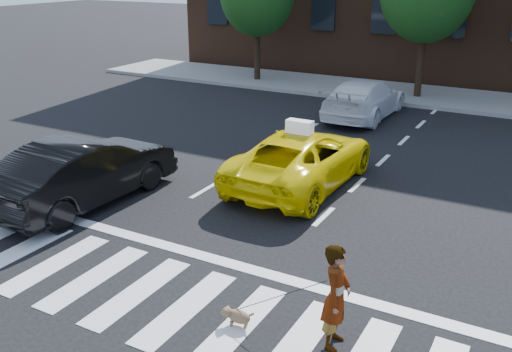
# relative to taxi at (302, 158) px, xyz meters

# --- Properties ---
(ground) EXTENTS (120.00, 120.00, 0.00)m
(ground) POSITION_rel_taxi_xyz_m (-0.32, -6.01, -0.70)
(ground) COLOR black
(ground) RESTS_ON ground
(crosswalk) EXTENTS (13.00, 2.40, 0.01)m
(crosswalk) POSITION_rel_taxi_xyz_m (-0.32, -6.01, -0.69)
(crosswalk) COLOR silver
(crosswalk) RESTS_ON ground
(stop_line) EXTENTS (12.00, 0.30, 0.01)m
(stop_line) POSITION_rel_taxi_xyz_m (-0.32, -4.41, -0.69)
(stop_line) COLOR silver
(stop_line) RESTS_ON ground
(sidewalk_far) EXTENTS (30.00, 4.00, 0.15)m
(sidewalk_far) POSITION_rel_taxi_xyz_m (-0.32, 11.49, -0.62)
(sidewalk_far) COLOR slate
(sidewalk_far) RESTS_ON ground
(taxi) EXTENTS (2.41, 5.06, 1.39)m
(taxi) POSITION_rel_taxi_xyz_m (0.00, 0.00, 0.00)
(taxi) COLOR yellow
(taxi) RESTS_ON ground
(black_sedan) EXTENTS (1.82, 4.79, 1.56)m
(black_sedan) POSITION_rel_taxi_xyz_m (-3.90, -3.51, 0.08)
(black_sedan) COLOR black
(black_sedan) RESTS_ON ground
(white_suv) EXTENTS (2.01, 4.83, 1.39)m
(white_suv) POSITION_rel_taxi_xyz_m (-0.81, 7.19, 0.00)
(white_suv) COLOR silver
(white_suv) RESTS_ON ground
(woman) EXTENTS (0.44, 0.63, 1.63)m
(woman) POSITION_rel_taxi_xyz_m (3.14, -5.71, 0.12)
(woman) COLOR #999999
(woman) RESTS_ON ground
(dog) EXTENTS (0.53, 0.31, 0.31)m
(dog) POSITION_rel_taxi_xyz_m (1.65, -6.01, -0.52)
(dog) COLOR olive
(dog) RESTS_ON ground
(taxi_sign) EXTENTS (0.66, 0.29, 0.32)m
(taxi_sign) POSITION_rel_taxi_xyz_m (0.00, -0.20, 0.86)
(taxi_sign) COLOR white
(taxi_sign) RESTS_ON taxi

